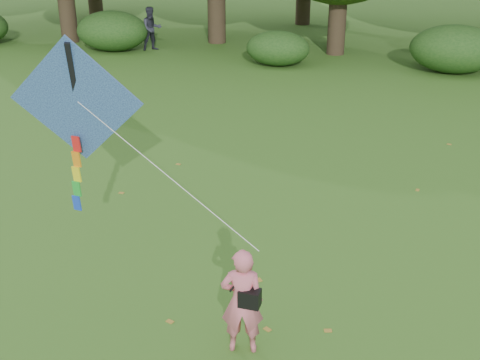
# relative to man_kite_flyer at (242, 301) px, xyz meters

# --- Properties ---
(ground) EXTENTS (100.00, 100.00, 0.00)m
(ground) POSITION_rel_man_kite_flyer_xyz_m (0.31, 0.60, -0.83)
(ground) COLOR #265114
(ground) RESTS_ON ground
(man_kite_flyer) EXTENTS (0.69, 0.54, 1.67)m
(man_kite_flyer) POSITION_rel_man_kite_flyer_xyz_m (0.00, 0.00, 0.00)
(man_kite_flyer) COLOR #D96678
(man_kite_flyer) RESTS_ON ground
(bystander_left) EXTENTS (1.21, 1.20, 1.97)m
(bystander_left) POSITION_rel_man_kite_flyer_xyz_m (-9.98, 19.00, 0.15)
(bystander_left) COLOR #2A2A38
(bystander_left) RESTS_ON ground
(crossbody_bag) EXTENTS (0.43, 0.20, 0.69)m
(crossbody_bag) POSITION_rel_man_kite_flyer_xyz_m (0.12, -0.03, 0.11)
(crossbody_bag) COLOR black
(crossbody_bag) RESTS_ON ground
(flying_kite) EXTENTS (4.12, 1.23, 2.90)m
(flying_kite) POSITION_rel_man_kite_flyer_xyz_m (-2.85, 0.86, 2.40)
(flying_kite) COLOR #2962B4
(flying_kite) RESTS_ON ground
(shrub_band) EXTENTS (39.15, 3.22, 1.88)m
(shrub_band) POSITION_rel_man_kite_flyer_xyz_m (-0.41, 18.21, 0.02)
(shrub_band) COLOR #264919
(shrub_band) RESTS_ON ground
(fallen_leaves) EXTENTS (7.81, 10.86, 0.01)m
(fallen_leaves) POSITION_rel_man_kite_flyer_xyz_m (0.17, 2.94, -0.83)
(fallen_leaves) COLOR olive
(fallen_leaves) RESTS_ON ground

